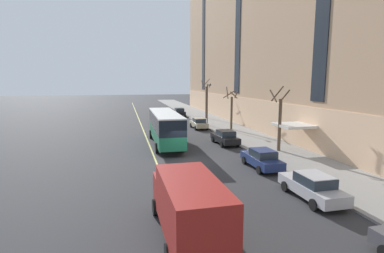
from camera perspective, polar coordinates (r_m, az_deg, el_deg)
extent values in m
plane|color=#303033|center=(26.12, -0.89, -6.56)|extent=(260.00, 260.00, 0.00)
cube|color=gray|center=(32.04, 14.82, -3.86)|extent=(5.93, 160.00, 0.15)
cube|color=#E5B68D|center=(30.64, 22.38, -0.74)|extent=(0.14, 110.00, 4.40)
cube|color=silver|center=(30.69, 18.86, 0.21)|extent=(3.20, 3.40, 0.24)
cube|color=#1E232B|center=(49.45, 8.77, 19.31)|extent=(0.10, 2.00, 22.22)
cube|color=#1E232B|center=(68.84, 2.21, 16.35)|extent=(0.10, 2.00, 22.22)
cube|color=#1E704C|center=(32.36, -5.13, -1.35)|extent=(2.64, 11.85, 1.26)
cube|color=black|center=(32.15, -5.16, 1.11)|extent=(2.65, 11.85, 1.54)
cube|color=white|center=(32.05, -5.18, 2.59)|extent=(2.67, 11.85, 0.12)
cube|color=#19232D|center=(38.03, -6.25, 2.03)|extent=(2.30, 0.11, 1.16)
cube|color=orange|center=(37.96, -6.27, 3.15)|extent=(1.75, 0.08, 0.28)
cube|color=black|center=(38.29, -6.21, -0.62)|extent=(2.45, 0.15, 0.24)
cube|color=white|center=(38.18, -7.52, -0.29)|extent=(0.28, 0.06, 0.18)
cube|color=white|center=(38.35, -4.92, -0.21)|extent=(0.28, 0.06, 0.18)
cylinder|color=black|center=(36.43, -7.86, -1.47)|extent=(0.31, 1.00, 1.00)
cylinder|color=black|center=(36.69, -3.97, -1.34)|extent=(0.31, 1.00, 1.00)
cylinder|color=black|center=(28.92, -6.71, -4.10)|extent=(0.31, 1.00, 1.00)
cylinder|color=black|center=(29.25, -1.82, -3.90)|extent=(0.31, 1.00, 1.00)
cube|color=#BCAD89|center=(43.57, 1.29, 0.45)|extent=(1.77, 4.54, 0.64)
cube|color=#232D38|center=(43.27, 1.37, 1.20)|extent=(1.53, 2.05, 0.56)
cube|color=#BCAD89|center=(43.23, 1.37, 1.59)|extent=(1.50, 1.96, 0.04)
cylinder|color=black|center=(44.76, -0.21, 0.26)|extent=(0.23, 0.64, 0.64)
cylinder|color=black|center=(45.17, 1.86, 0.33)|extent=(0.23, 0.64, 0.64)
cylinder|color=black|center=(42.07, 0.67, -0.28)|extent=(0.23, 0.64, 0.64)
cylinder|color=black|center=(42.51, 2.86, -0.20)|extent=(0.23, 0.64, 0.64)
cube|color=navy|center=(24.49, 13.08, -6.28)|extent=(1.76, 4.54, 0.64)
cube|color=#232D38|center=(24.15, 13.37, -5.03)|extent=(1.54, 2.05, 0.56)
cube|color=navy|center=(24.08, 13.40, -4.34)|extent=(1.50, 1.96, 0.04)
cylinder|color=black|center=(25.46, 9.93, -6.36)|extent=(0.22, 0.64, 0.64)
cylinder|color=black|center=(26.16, 13.38, -6.06)|extent=(0.22, 0.64, 0.64)
cylinder|color=black|center=(23.00, 12.69, -8.07)|extent=(0.22, 0.64, 0.64)
cylinder|color=black|center=(23.77, 16.42, -7.67)|extent=(0.22, 0.64, 0.64)
cube|color=#B7B7BC|center=(19.19, 21.82, -10.89)|extent=(1.76, 4.69, 0.64)
cube|color=#232D38|center=(18.83, 22.33, -9.37)|extent=(1.54, 2.12, 0.56)
cube|color=#B7B7BC|center=(18.74, 22.38, -8.50)|extent=(1.50, 2.02, 0.04)
cylinder|color=black|center=(20.00, 17.32, -10.83)|extent=(0.22, 0.64, 0.64)
cylinder|color=black|center=(20.88, 21.40, -10.21)|extent=(0.22, 0.64, 0.64)
cylinder|color=black|center=(17.73, 22.19, -13.64)|extent=(0.22, 0.64, 0.64)
cylinder|color=black|center=(18.72, 26.54, -12.73)|extent=(0.22, 0.64, 0.64)
cube|color=black|center=(32.96, 6.29, -2.27)|extent=(1.97, 4.72, 0.64)
cube|color=#232D38|center=(32.64, 6.45, -1.31)|extent=(1.66, 2.15, 0.56)
cube|color=black|center=(32.59, 6.46, -0.79)|extent=(1.62, 2.06, 0.04)
cylinder|color=black|center=(34.05, 4.02, -2.43)|extent=(0.24, 0.65, 0.64)
cylinder|color=black|center=(34.65, 6.78, -2.28)|extent=(0.24, 0.65, 0.64)
cylinder|color=black|center=(31.39, 5.73, -3.41)|extent=(0.24, 0.65, 0.64)
cylinder|color=black|center=(32.04, 8.68, -3.22)|extent=(0.24, 0.65, 0.64)
cube|color=black|center=(59.49, -2.45, 2.65)|extent=(1.83, 4.49, 0.64)
cube|color=#232D38|center=(59.21, -2.42, 3.21)|extent=(1.61, 2.02, 0.56)
cube|color=black|center=(59.19, -2.42, 3.49)|extent=(1.57, 1.93, 0.04)
cylinder|color=black|center=(60.74, -3.52, 2.46)|extent=(0.22, 0.64, 0.64)
cylinder|color=black|center=(61.05, -1.86, 2.51)|extent=(0.22, 0.64, 0.64)
cylinder|color=black|center=(58.01, -3.07, 2.17)|extent=(0.22, 0.64, 0.64)
cylinder|color=black|center=(58.34, -1.34, 2.22)|extent=(0.22, 0.64, 0.64)
cube|color=maroon|center=(12.39, -0.12, -15.25)|extent=(2.27, 5.26, 2.27)
cube|color=maroon|center=(15.93, -3.26, -11.97)|extent=(2.11, 1.73, 1.60)
cube|color=#1E2833|center=(16.66, -3.82, -10.12)|extent=(1.87, 0.11, 0.80)
cylinder|color=black|center=(16.10, -7.02, -14.97)|extent=(0.27, 0.84, 0.84)
cylinder|color=black|center=(16.44, 0.47, -14.39)|extent=(0.27, 0.84, 0.84)
cylinder|color=black|center=(12.69, 5.65, -21.88)|extent=(0.27, 0.84, 0.84)
cylinder|color=brown|center=(30.03, 16.36, 0.26)|extent=(0.31, 0.31, 5.01)
cylinder|color=brown|center=(30.13, 17.34, 5.66)|extent=(0.41, 1.17, 1.15)
cylinder|color=brown|center=(30.28, 15.96, 6.04)|extent=(1.34, 0.23, 1.48)
cylinder|color=brown|center=(29.45, 15.21, 5.66)|extent=(0.27, 1.63, 1.14)
cylinder|color=brown|center=(42.07, 7.54, 2.54)|extent=(0.30, 0.30, 4.55)
cylinder|color=brown|center=(42.03, 8.40, 6.00)|extent=(0.27, 1.29, 1.05)
cylinder|color=brown|center=(42.67, 7.08, 6.10)|extent=(1.84, 0.33, 1.12)
cylinder|color=brown|center=(41.75, 6.74, 6.40)|extent=(0.36, 1.39, 1.59)
cylinder|color=brown|center=(41.39, 7.96, 5.95)|extent=(1.20, 0.29, 1.03)
cylinder|color=brown|center=(54.63, 2.70, 4.61)|extent=(0.25, 0.25, 5.73)
cylinder|color=brown|center=(54.63, 3.41, 7.79)|extent=(0.21, 1.38, 0.84)
cylinder|color=brown|center=(55.16, 2.67, 8.24)|extent=(1.41, 0.38, 1.64)
cylinder|color=brown|center=(54.24, 2.10, 8.05)|extent=(0.31, 1.36, 1.31)
cylinder|color=#2D2D30|center=(45.55, 2.92, 4.15)|extent=(0.16, 0.16, 6.27)
cylinder|color=#2D2D30|center=(44.88, 3.14, 7.96)|extent=(0.10, 1.10, 0.10)
cube|color=#3D3D3F|center=(44.35, 3.34, 7.89)|extent=(0.36, 0.60, 0.20)
cube|color=#E0D66B|center=(28.61, -7.42, -5.28)|extent=(0.16, 140.00, 0.01)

